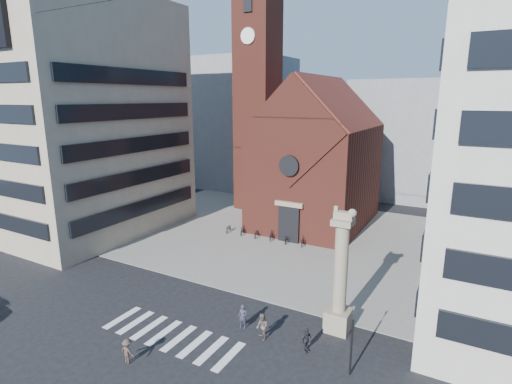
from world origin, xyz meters
TOP-DOWN VIEW (x-y plane):
  - ground at (0.00, 0.00)m, footprint 120.00×120.00m
  - piazza at (0.00, 19.00)m, footprint 46.00×30.00m
  - zebra_crossing at (0.55, -3.00)m, footprint 10.20×3.20m
  - church at (0.00, 25.04)m, footprint 12.00×16.65m
  - campanile at (-10.00, 28.00)m, footprint 5.50×5.50m
  - building_left at (-24.00, 10.00)m, footprint 18.00×20.00m
  - bg_block_left at (-20.00, 40.00)m, footprint 16.00×14.00m
  - bg_block_mid at (6.00, 45.00)m, footprint 14.00×12.00m
  - lion_column at (10.01, 3.00)m, footprint 1.63×1.60m
  - traffic_light at (12.00, -1.00)m, footprint 0.13×0.16m
  - pedestrian_0 at (4.25, 0.09)m, footprint 0.69×0.51m
  - pedestrian_1 at (6.02, -0.43)m, footprint 1.11×1.09m
  - pedestrian_2 at (9.00, -0.27)m, footprint 0.69×1.02m
  - pedestrian_3 at (0.18, -6.41)m, footprint 1.03×0.62m
  - scooter_0 at (-7.50, 16.43)m, footprint 1.07×1.84m
  - scooter_1 at (-5.64, 16.43)m, footprint 0.93×1.75m
  - scooter_2 at (-3.78, 16.43)m, footprint 1.07×1.84m
  - scooter_3 at (-1.93, 16.43)m, footprint 0.93×1.75m
  - scooter_4 at (-0.07, 16.43)m, footprint 1.07×1.84m
  - scooter_5 at (1.79, 16.43)m, footprint 0.93×1.75m

SIDE VIEW (x-z plane):
  - ground at x=0.00m, z-range 0.00..0.00m
  - zebra_crossing at x=0.55m, z-range 0.00..0.01m
  - piazza at x=0.00m, z-range 0.00..0.05m
  - scooter_0 at x=-7.50m, z-range 0.05..0.96m
  - scooter_2 at x=-3.78m, z-range 0.05..0.96m
  - scooter_4 at x=-0.07m, z-range 0.05..0.96m
  - scooter_1 at x=-5.64m, z-range 0.05..1.06m
  - scooter_3 at x=-1.93m, z-range 0.05..1.06m
  - scooter_5 at x=1.79m, z-range 0.05..1.06m
  - pedestrian_3 at x=0.18m, z-range 0.00..1.56m
  - pedestrian_2 at x=9.00m, z-range 0.00..1.61m
  - pedestrian_0 at x=4.25m, z-range 0.00..1.72m
  - pedestrian_1 at x=6.02m, z-range 0.00..1.80m
  - traffic_light at x=12.00m, z-range 0.14..4.44m
  - lion_column at x=10.01m, z-range -0.88..7.79m
  - church at x=0.00m, z-range -1.02..16.98m
  - bg_block_mid at x=6.00m, z-range 0.00..18.00m
  - bg_block_left at x=-20.00m, z-range 0.00..22.00m
  - building_left at x=-24.00m, z-range 0.00..26.00m
  - campanile at x=-10.00m, z-range 0.14..31.34m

